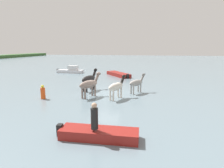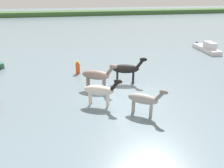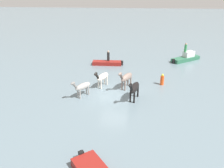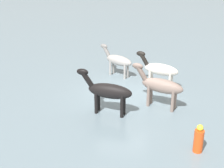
{
  "view_description": "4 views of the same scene",
  "coord_description": "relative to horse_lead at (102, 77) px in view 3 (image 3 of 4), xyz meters",
  "views": [
    {
      "loc": [
        -16.01,
        -3.58,
        4.05
      ],
      "look_at": [
        -0.98,
        -0.77,
        1.04
      ],
      "focal_mm": 29.55,
      "sensor_mm": 36.0,
      "label": 1
    },
    {
      "loc": [
        -3.41,
        -12.26,
        6.4
      ],
      "look_at": [
        -0.98,
        -0.6,
        1.05
      ],
      "focal_mm": 32.93,
      "sensor_mm": 36.0,
      "label": 2
    },
    {
      "loc": [
        18.22,
        1.47,
        9.1
      ],
      "look_at": [
        -0.8,
        -0.27,
        0.78
      ],
      "focal_mm": 36.48,
      "sensor_mm": 36.0,
      "label": 3
    },
    {
      "loc": [
        -0.31,
        15.18,
        7.34
      ],
      "look_at": [
        0.53,
        0.68,
        0.99
      ],
      "focal_mm": 53.81,
      "sensor_mm": 36.0,
      "label": 4
    }
  ],
  "objects": [
    {
      "name": "horse_lead",
      "position": [
        0.0,
        0.0,
        0.0
      ],
      "size": [
        2.29,
        1.33,
        1.84
      ],
      "rotation": [
        0.0,
        0.0,
        5.85
      ],
      "color": "silver",
      "rests_on": "ground_plane"
    },
    {
      "name": "boat_launch_far",
      "position": [
        -6.68,
        -0.26,
        -0.86
      ],
      "size": [
        1.06,
        3.78,
        0.71
      ],
      "rotation": [
        0.0,
        0.0,
        4.73
      ],
      "color": "maroon",
      "rests_on": "ground_plane"
    },
    {
      "name": "horse_pinto_flank",
      "position": [
        0.13,
        2.29,
        0.08
      ],
      "size": [
        2.46,
        1.48,
        1.99
      ],
      "rotation": [
        0.0,
        0.0,
        5.83
      ],
      "color": "gray",
      "rests_on": "ground_plane"
    },
    {
      "name": "buoy_channel_marker",
      "position": [
        -1.04,
        5.82,
        -0.5
      ],
      "size": [
        0.36,
        0.36,
        1.14
      ],
      "color": "#E54C19",
      "rests_on": "ground_plane"
    },
    {
      "name": "person_watcher_seated",
      "position": [
        -9.22,
        9.58,
        0.71
      ],
      "size": [
        0.32,
        0.32,
        1.19
      ],
      "color": "#338C4C",
      "rests_on": "boat_dinghy_port"
    },
    {
      "name": "ground_plane",
      "position": [
        1.85,
        1.3,
        -1.01
      ],
      "size": [
        170.99,
        170.99,
        0.0
      ],
      "primitive_type": "plane",
      "color": "slate"
    },
    {
      "name": "person_boatman_standing",
      "position": [
        -6.88,
        -0.15,
        0.09
      ],
      "size": [
        0.32,
        0.32,
        1.19
      ],
      "color": "black",
      "rests_on": "boat_launch_far"
    },
    {
      "name": "horse_gray_outer",
      "position": [
        2.25,
        -1.47,
        -0.07
      ],
      "size": [
        2.0,
        1.55,
        1.72
      ],
      "rotation": [
        0.0,
        0.0,
        5.67
      ],
      "color": "#9E9993",
      "rests_on": "ground_plane"
    },
    {
      "name": "horse_rear_stallion",
      "position": [
        2.5,
        3.05,
        0.1
      ],
      "size": [
        2.6,
        1.12,
        2.02
      ],
      "rotation": [
        0.0,
        0.0,
        6.01
      ],
      "color": "black",
      "rests_on": "ground_plane"
    },
    {
      "name": "boat_dinghy_port",
      "position": [
        -9.32,
        9.83,
        -0.71
      ],
      "size": [
        3.41,
        4.04,
        1.32
      ],
      "rotation": [
        0.0,
        0.0,
        2.21
      ],
      "color": "#2D6B4C",
      "rests_on": "ground_plane"
    }
  ]
}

